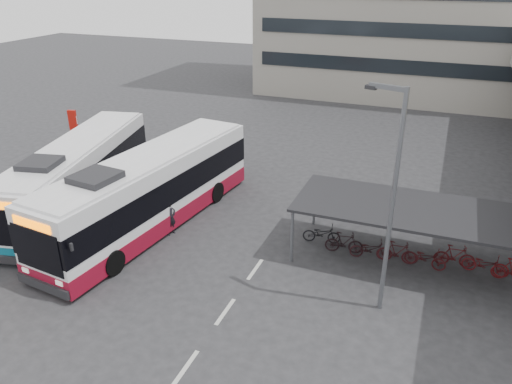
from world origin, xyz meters
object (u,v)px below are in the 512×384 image
(bus_teal, at_px, (79,175))
(lamp_post, at_px, (391,192))
(bus_main, at_px, (151,191))
(pedestrian, at_px, (170,218))

(bus_teal, bearing_deg, lamp_post, -23.64)
(bus_main, height_order, bus_teal, bus_main)
(pedestrian, distance_m, lamp_post, 10.88)
(bus_teal, distance_m, pedestrian, 6.12)
(pedestrian, xyz_separation_m, lamp_post, (9.97, -2.03, 3.85))
(pedestrian, relative_size, lamp_post, 0.21)
(bus_teal, height_order, pedestrian, bus_teal)
(bus_main, relative_size, pedestrian, 7.75)
(lamp_post, bearing_deg, bus_main, -175.86)
(bus_main, relative_size, bus_teal, 1.05)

